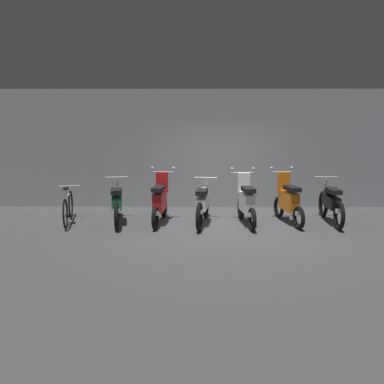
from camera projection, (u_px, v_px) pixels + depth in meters
name	position (u px, v px, depth m)	size (l,w,h in m)	color
ground_plane	(226.00, 230.00, 9.21)	(80.00, 80.00, 0.00)	#424244
back_wall	(220.00, 149.00, 11.45)	(16.00, 0.30, 3.22)	gray
motorbike_slot_0	(117.00, 202.00, 9.75)	(0.56, 1.94, 1.03)	black
motorbike_slot_1	(160.00, 201.00, 9.72)	(0.59, 1.68, 1.29)	black
motorbike_slot_2	(203.00, 203.00, 9.66)	(0.56, 1.94, 1.03)	black
motorbike_slot_3	(246.00, 202.00, 9.59)	(0.59, 1.68, 1.29)	black
motorbike_slot_4	(288.00, 201.00, 9.74)	(0.59, 1.67, 1.29)	black
motorbike_slot_5	(331.00, 202.00, 9.76)	(0.56, 1.95, 1.03)	black
bicycle	(68.00, 208.00, 9.76)	(0.50, 1.71, 0.89)	black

